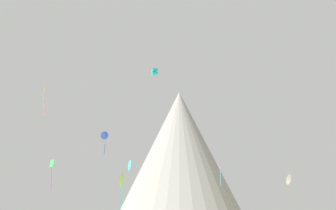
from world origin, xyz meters
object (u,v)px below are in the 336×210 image
Objects in this scene: kite_cyan_mid at (129,165)px; kite_gold_mid at (44,95)px; kite_green_low at (52,169)px; kite_teal_high at (154,72)px; rock_massif at (183,164)px; kite_lime_low at (122,180)px; kite_pink_low at (220,166)px; kite_blue_mid at (105,136)px; kite_white_low at (290,180)px.

kite_gold_mid is at bearing -42.72° from kite_cyan_mid.
kite_teal_high is at bearing 52.05° from kite_green_low.
rock_massif reaches higher than kite_lime_low.
kite_lime_low is at bearing 128.41° from kite_pink_low.
kite_teal_high is at bearing -87.99° from rock_massif.
kite_gold_mid is 19.68m from kite_teal_high.
rock_massif is 13.27× the size of kite_blue_mid.
kite_green_low is 12.67m from kite_lime_low.
kite_lime_low is 24.82m from kite_cyan_mid.
kite_gold_mid reaches higher than kite_cyan_mid.
kite_blue_mid is (8.74, 1.96, 6.07)m from kite_green_low.
kite_lime_low is 4.99× the size of kite_teal_high.
kite_pink_low reaches higher than kite_lime_low.
kite_white_low is 0.78× the size of kite_cyan_mid.
kite_pink_low is (13.22, -58.01, -7.96)m from rock_massif.
kite_teal_high is (6.56, -6.06, 17.53)m from kite_lime_low.
kite_teal_high reaches higher than kite_gold_mid.
kite_green_low is 40.68m from kite_white_low.
kite_pink_low is at bearing -1.48° from kite_blue_mid.
kite_teal_high is at bearing 138.39° from kite_white_low.
kite_gold_mid is at bearing -178.90° from kite_blue_mid.
kite_gold_mid is 2.68× the size of kite_white_low.
kite_green_low is 0.89× the size of kite_lime_low.
kite_cyan_mid is at bearing 137.94° from kite_green_low.
rock_massif reaches higher than kite_green_low.
kite_lime_low is (12.81, 6.53, -14.14)m from kite_gold_mid.
kite_gold_mid is (-0.44, -4.65, 12.20)m from kite_green_low.
kite_pink_low is at bearing 139.98° from kite_gold_mid.
rock_massif reaches higher than kite_pink_low.
kite_teal_high is (2.73, -77.69, 5.64)m from rock_massif.
kite_white_low is at bearing -35.83° from kite_blue_mid.
kite_pink_low is (-11.16, 14.19, 4.27)m from kite_white_low.
kite_gold_mid is (-16.65, -78.16, 2.25)m from rock_massif.
kite_pink_low is 22.18m from kite_lime_low.
kite_green_low is at bearing 47.00° from kite_teal_high.
kite_white_low is at bearing -106.33° from kite_teal_high.
kite_green_low is 10.82m from kite_blue_mid.
kite_pink_low is at bearing 37.39° from kite_cyan_mid.
kite_pink_low is (29.87, 20.15, -10.21)m from kite_gold_mid.
kite_cyan_mid is at bearing -178.92° from kite_gold_mid.
rock_massif is 72.04m from kite_blue_mid.
kite_gold_mid reaches higher than kite_green_low.
rock_massif reaches higher than kite_white_low.
rock_massif is at bearing 142.05° from kite_green_low.
kite_gold_mid is 2.10× the size of kite_cyan_mid.
kite_teal_high is 0.51× the size of kite_cyan_mid.
rock_massif is 77.18m from kite_white_low.
kite_pink_low is at bearing 72.34° from kite_white_low.
kite_cyan_mid reaches higher than kite_green_low.
kite_lime_low is at bearing 73.16° from kite_green_low.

